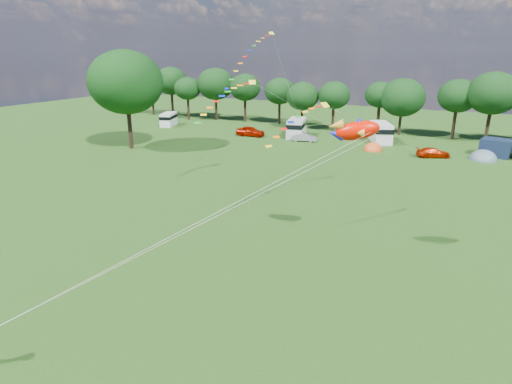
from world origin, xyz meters
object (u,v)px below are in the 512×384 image
at_px(campervan_c, 381,132).
at_px(car_c, 433,153).
at_px(car_b, 304,137).
at_px(fish_kite, 353,130).
at_px(campervan_a, 169,119).
at_px(campervan_b, 297,127).
at_px(big_tree, 126,82).
at_px(tent_greyblue, 483,160).
at_px(car_a, 250,131).
at_px(tent_orange, 373,150).

bearing_deg(campervan_c, car_c, -152.72).
height_order(car_b, fish_kite, fish_kite).
bearing_deg(campervan_a, car_b, -114.73).
bearing_deg(campervan_b, car_c, -115.89).
relative_size(big_tree, tent_greyblue, 3.59).
height_order(big_tree, campervan_b, big_tree).
distance_m(car_c, campervan_b, 21.30).
bearing_deg(car_c, tent_greyblue, -100.36).
distance_m(car_c, fish_kite, 33.22).
relative_size(car_a, tent_orange, 1.61).
bearing_deg(fish_kite, big_tree, 138.28).
xyz_separation_m(campervan_c, fish_kite, (5.77, -38.84, 6.94)).
height_order(car_a, car_c, car_a).
xyz_separation_m(car_a, campervan_c, (19.46, 4.93, 0.75)).
distance_m(campervan_a, campervan_b, 24.67).
bearing_deg(campervan_b, tent_orange, -120.58).
bearing_deg(car_b, car_a, 77.98).
xyz_separation_m(big_tree, car_b, (19.88, 15.51, -8.40)).
relative_size(car_a, tent_greyblue, 1.28).
bearing_deg(campervan_a, car_c, -115.42).
relative_size(big_tree, car_a, 2.82).
bearing_deg(tent_greyblue, car_b, 179.06).
distance_m(big_tree, car_a, 20.51).
distance_m(tent_orange, fish_kite, 34.27).
bearing_deg(big_tree, fish_kite, -27.22).
bearing_deg(car_c, tent_orange, 61.73).
bearing_deg(big_tree, car_a, 55.16).
bearing_deg(car_b, campervan_b, 28.54).
xyz_separation_m(campervan_b, campervan_c, (12.66, 2.14, 0.01)).
height_order(car_b, campervan_c, campervan_c).
xyz_separation_m(car_b, campervan_c, (10.31, 4.84, 0.91)).
relative_size(car_c, campervan_a, 0.79).
relative_size(big_tree, car_c, 3.29).
bearing_deg(car_a, campervan_c, -80.39).
height_order(car_b, campervan_a, campervan_a).
bearing_deg(campervan_b, car_b, -152.54).
height_order(campervan_c, tent_orange, campervan_c).
height_order(car_c, campervan_c, campervan_c).
relative_size(campervan_a, tent_orange, 1.74).
xyz_separation_m(big_tree, car_c, (38.32, 13.69, -8.41)).
relative_size(car_c, fish_kite, 1.20).
distance_m(campervan_b, fish_kite, 41.65).
bearing_deg(car_a, campervan_b, -72.33).
distance_m(car_c, campervan_c, 10.55).
bearing_deg(campervan_a, campervan_b, -108.85).
xyz_separation_m(big_tree, tent_greyblue, (44.09, 15.11, -9.00)).
bearing_deg(campervan_a, big_tree, -178.50).
bearing_deg(big_tree, car_b, 37.95).
relative_size(tent_orange, tent_greyblue, 0.79).
xyz_separation_m(campervan_a, campervan_c, (37.31, 2.99, 0.29)).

